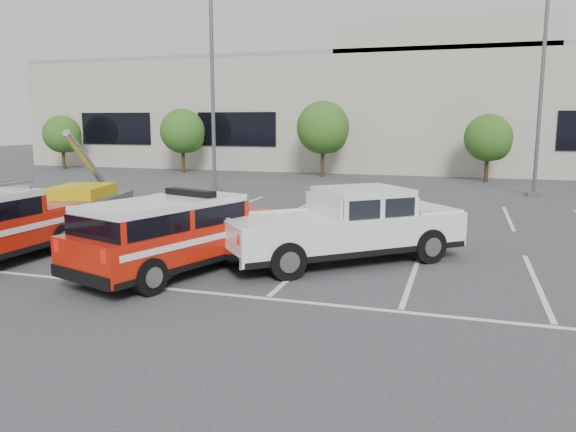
# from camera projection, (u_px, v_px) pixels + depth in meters

# --- Properties ---
(ground) EXTENTS (120.00, 120.00, 0.00)m
(ground) POSITION_uv_depth(u_px,v_px,m) (304.00, 265.00, 14.14)
(ground) COLOR #353538
(ground) RESTS_ON ground
(stall_markings) EXTENTS (23.00, 15.00, 0.01)m
(stall_markings) POSITION_uv_depth(u_px,v_px,m) (342.00, 232.00, 18.37)
(stall_markings) COLOR silver
(stall_markings) RESTS_ON ground
(convention_building) EXTENTS (60.00, 16.99, 13.20)m
(convention_building) POSITION_uv_depth(u_px,v_px,m) (419.00, 106.00, 43.27)
(convention_building) COLOR #B6AD9A
(convention_building) RESTS_ON ground
(tree_far_left) EXTENTS (2.77, 2.77, 3.99)m
(tree_far_left) POSITION_uv_depth(u_px,v_px,m) (64.00, 136.00, 41.81)
(tree_far_left) COLOR #3F2B19
(tree_far_left) RESTS_ON ground
(tree_left) EXTENTS (3.07, 3.07, 4.42)m
(tree_left) POSITION_uv_depth(u_px,v_px,m) (184.00, 133.00, 38.81)
(tree_left) COLOR #3F2B19
(tree_left) RESTS_ON ground
(tree_mid_left) EXTENTS (3.37, 3.37, 4.85)m
(tree_mid_left) POSITION_uv_depth(u_px,v_px,m) (324.00, 129.00, 35.82)
(tree_mid_left) COLOR #3F2B19
(tree_mid_left) RESTS_ON ground
(tree_mid_right) EXTENTS (2.77, 2.77, 3.99)m
(tree_mid_right) POSITION_uv_depth(u_px,v_px,m) (490.00, 139.00, 32.96)
(tree_mid_right) COLOR #3F2B19
(tree_mid_right) RESTS_ON ground
(light_pole_left) EXTENTS (0.90, 0.60, 10.24)m
(light_pole_left) POSITION_uv_depth(u_px,v_px,m) (213.00, 87.00, 26.92)
(light_pole_left) COLOR #59595E
(light_pole_left) RESTS_ON ground
(light_pole_mid) EXTENTS (0.90, 0.60, 10.24)m
(light_pole_mid) POSITION_uv_depth(u_px,v_px,m) (541.00, 86.00, 26.26)
(light_pole_mid) COLOR #59595E
(light_pole_mid) RESTS_ON ground
(fire_chief_suv) EXTENTS (3.68, 5.88, 1.94)m
(fire_chief_suv) POSITION_uv_depth(u_px,v_px,m) (178.00, 239.00, 13.44)
(fire_chief_suv) COLOR #B31708
(fire_chief_suv) RESTS_ON ground
(white_pickup) EXTENTS (6.06, 5.61, 1.89)m
(white_pickup) POSITION_uv_depth(u_px,v_px,m) (345.00, 233.00, 14.39)
(white_pickup) COLOR silver
(white_pickup) RESTS_ON ground
(utility_rig) EXTENTS (3.45, 4.34, 3.33)m
(utility_rig) POSITION_uv_depth(u_px,v_px,m) (78.00, 210.00, 18.60)
(utility_rig) COLOR #59595E
(utility_rig) RESTS_ON ground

